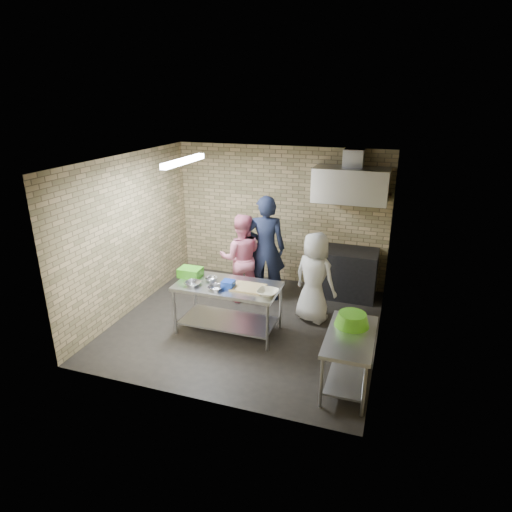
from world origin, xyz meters
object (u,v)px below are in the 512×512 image
at_px(man_navy, 265,249).
at_px(woman_pink, 241,258).
at_px(stove, 344,273).
at_px(bottle_red, 354,187).
at_px(blue_tub, 228,284).
at_px(green_basin, 352,319).
at_px(prep_table, 228,308).
at_px(bottle_green, 377,189).
at_px(green_crate, 190,272).
at_px(woman_white, 315,278).
at_px(side_counter, 348,360).

distance_m(man_navy, woman_pink, 0.47).
xyz_separation_m(stove, bottle_red, (0.05, 0.24, 1.58)).
bearing_deg(blue_tub, bottle_red, 55.95).
relative_size(green_basin, man_navy, 0.23).
xyz_separation_m(prep_table, woman_pink, (-0.20, 1.16, 0.41)).
height_order(bottle_red, bottle_green, bottle_red).
bearing_deg(woman_pink, green_crate, 46.48).
bearing_deg(green_crate, blue_tub, -16.35).
distance_m(blue_tub, woman_white, 1.48).
distance_m(bottle_red, man_navy, 1.95).
height_order(woman_pink, woman_white, woman_pink).
height_order(green_basin, bottle_green, bottle_green).
xyz_separation_m(prep_table, bottle_red, (1.60, 2.19, 1.62)).
bearing_deg(man_navy, green_crate, 38.53).
distance_m(green_crate, green_basin, 2.76).
bearing_deg(blue_tub, woman_pink, 101.38).
distance_m(side_counter, blue_tub, 2.13).
relative_size(prep_table, blue_tub, 9.00).
height_order(green_crate, blue_tub, green_crate).
distance_m(stove, blue_tub, 2.57).
distance_m(stove, bottle_green, 1.65).
xyz_separation_m(man_navy, woman_pink, (-0.40, -0.19, -0.16)).
xyz_separation_m(green_basin, bottle_red, (-0.38, 2.74, 1.19)).
relative_size(prep_table, woman_white, 1.05).
distance_m(stove, woman_white, 1.23).
height_order(green_crate, green_basin, green_crate).
bearing_deg(green_crate, green_basin, -14.04).
xyz_separation_m(bottle_red, woman_white, (-0.39, -1.38, -1.26)).
height_order(side_counter, woman_pink, woman_pink).
relative_size(prep_table, stove, 1.35).
xyz_separation_m(bottle_red, bottle_green, (0.40, 0.00, -0.01)).
xyz_separation_m(prep_table, green_basin, (1.98, -0.55, 0.43)).
height_order(bottle_green, man_navy, bottle_green).
distance_m(bottle_green, woman_pink, 2.71).
relative_size(bottle_red, woman_white, 0.12).
bearing_deg(stove, bottle_green, 28.07).
relative_size(prep_table, bottle_green, 10.82).
xyz_separation_m(green_crate, bottle_red, (2.30, 2.07, 1.15)).
height_order(green_crate, woman_white, woman_white).
bearing_deg(bottle_green, stove, -151.93).
height_order(bottle_green, woman_pink, bottle_green).
xyz_separation_m(side_counter, green_crate, (-2.70, 0.92, 0.51)).
relative_size(stove, man_navy, 0.61).
bearing_deg(blue_tub, woman_white, 38.12).
xyz_separation_m(prep_table, stove, (1.55, 1.95, 0.04)).
bearing_deg(side_counter, woman_white, 116.10).
height_order(blue_tub, woman_white, woman_white).
xyz_separation_m(stove, green_basin, (0.43, -2.50, 0.38)).
relative_size(prep_table, man_navy, 0.83).
relative_size(blue_tub, bottle_green, 1.20).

